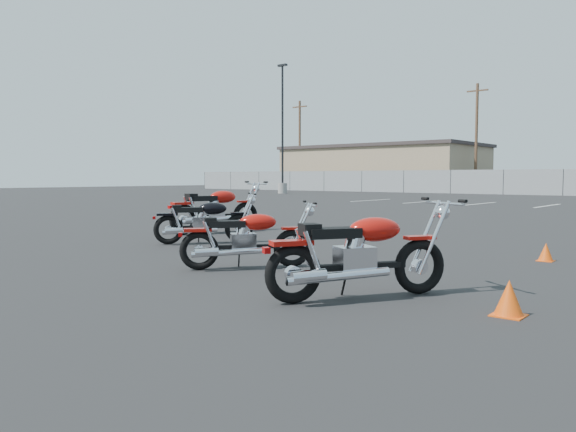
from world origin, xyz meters
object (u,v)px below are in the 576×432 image
Objects in this scene: motorcycle_third_red at (246,238)px; motorcycle_rear_red at (359,254)px; motorcycle_second_black at (204,221)px; motorcycle_front_red at (215,209)px.

motorcycle_rear_red reaches higher than motorcycle_third_red.
motorcycle_second_black is 3.13m from motorcycle_third_red.
motorcycle_front_red is 5.17m from motorcycle_third_red.
motorcycle_rear_red reaches higher than motorcycle_second_black.
motorcycle_third_red is (4.05, -3.21, -0.11)m from motorcycle_front_red.
motorcycle_second_black is 5.42m from motorcycle_rear_red.
motorcycle_rear_red is (2.25, -0.65, 0.05)m from motorcycle_third_red.
motorcycle_front_red is at bearing 141.60° from motorcycle_third_red.
motorcycle_front_red reaches higher than motorcycle_third_red.
motorcycle_second_black reaches higher than motorcycle_third_red.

